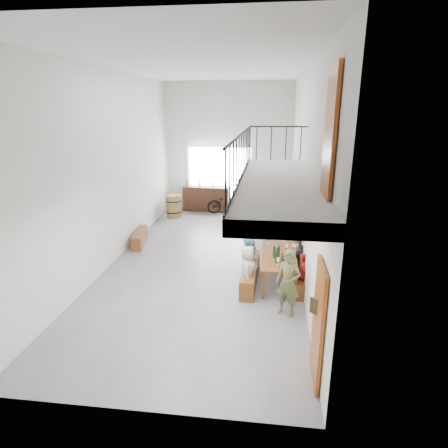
# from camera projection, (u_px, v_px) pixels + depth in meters

# --- Properties ---
(floor) EXTENTS (12.00, 12.00, 0.00)m
(floor) POSITION_uv_depth(u_px,v_px,m) (207.00, 260.00, 11.42)
(floor) COLOR #5E5E61
(floor) RESTS_ON ground
(room_walls) EXTENTS (12.00, 12.00, 12.00)m
(room_walls) POSITION_uv_depth(u_px,v_px,m) (205.00, 141.00, 10.36)
(room_walls) COLOR white
(room_walls) RESTS_ON ground
(gateway_portal) EXTENTS (2.80, 0.08, 2.80)m
(gateway_portal) POSITION_uv_depth(u_px,v_px,m) (219.00, 179.00, 16.67)
(gateway_portal) COLOR white
(gateway_portal) RESTS_ON ground
(right_wall_decor) EXTENTS (0.07, 8.28, 5.07)m
(right_wall_decor) POSITION_uv_depth(u_px,v_px,m) (305.00, 228.00, 8.82)
(right_wall_decor) COLOR #944414
(right_wall_decor) RESTS_ON ground
(balcony) EXTENTS (1.52, 5.62, 4.00)m
(balcony) POSITION_uv_depth(u_px,v_px,m) (277.00, 187.00, 7.34)
(balcony) COLOR white
(balcony) RESTS_ON ground
(tasting_table) EXTENTS (0.89, 2.16, 0.79)m
(tasting_table) POSITION_uv_depth(u_px,v_px,m) (279.00, 258.00, 9.74)
(tasting_table) COLOR brown
(tasting_table) RESTS_ON ground
(bench_inner) EXTENTS (0.42, 2.22, 0.51)m
(bench_inner) POSITION_uv_depth(u_px,v_px,m) (250.00, 274.00, 9.88)
(bench_inner) COLOR brown
(bench_inner) RESTS_ON ground
(bench_wall) EXTENTS (0.42, 1.81, 0.41)m
(bench_wall) POSITION_uv_depth(u_px,v_px,m) (295.00, 278.00, 9.75)
(bench_wall) COLOR brown
(bench_wall) RESTS_ON ground
(tableware) EXTENTS (0.60, 1.51, 0.35)m
(tableware) POSITION_uv_depth(u_px,v_px,m) (280.00, 252.00, 9.53)
(tableware) COLOR black
(tableware) RESTS_ON tasting_table
(side_bench) EXTENTS (0.59, 1.57, 0.43)m
(side_bench) POSITION_uv_depth(u_px,v_px,m) (140.00, 237.00, 12.74)
(side_bench) COLOR brown
(side_bench) RESTS_ON ground
(oak_barrel) EXTENTS (0.65, 0.65, 0.95)m
(oak_barrel) POSITION_uv_depth(u_px,v_px,m) (174.00, 206.00, 15.74)
(oak_barrel) COLOR olive
(oak_barrel) RESTS_ON ground
(serving_counter) EXTENTS (2.10, 0.72, 1.09)m
(serving_counter) POSITION_uv_depth(u_px,v_px,m) (207.00, 199.00, 16.72)
(serving_counter) COLOR #392015
(serving_counter) RESTS_ON ground
(counter_bottles) EXTENTS (1.82, 0.14, 0.28)m
(counter_bottles) POSITION_uv_depth(u_px,v_px,m) (206.00, 184.00, 16.50)
(counter_bottles) COLOR black
(counter_bottles) RESTS_ON serving_counter
(guest_left_a) EXTENTS (0.43, 0.63, 1.24)m
(guest_left_a) POSITION_uv_depth(u_px,v_px,m) (248.00, 270.00, 9.21)
(guest_left_a) COLOR beige
(guest_left_a) RESTS_ON ground
(guest_left_b) EXTENTS (0.44, 0.55, 1.31)m
(guest_left_b) POSITION_uv_depth(u_px,v_px,m) (248.00, 259.00, 9.77)
(guest_left_b) COLOR teal
(guest_left_b) RESTS_ON ground
(guest_left_c) EXTENTS (0.48, 0.57, 1.04)m
(guest_left_c) POSITION_uv_depth(u_px,v_px,m) (251.00, 256.00, 10.31)
(guest_left_c) COLOR beige
(guest_left_c) RESTS_ON ground
(guest_left_d) EXTENTS (0.50, 0.83, 1.26)m
(guest_left_d) POSITION_uv_depth(u_px,v_px,m) (254.00, 248.00, 10.62)
(guest_left_d) COLOR teal
(guest_left_d) RESTS_ON ground
(guest_right_a) EXTENTS (0.35, 0.67, 1.10)m
(guest_right_a) POSITION_uv_depth(u_px,v_px,m) (303.00, 274.00, 9.16)
(guest_right_a) COLOR #AA1E1D
(guest_right_a) RESTS_ON ground
(guest_right_b) EXTENTS (0.48, 1.03, 1.06)m
(guest_right_b) POSITION_uv_depth(u_px,v_px,m) (302.00, 264.00, 9.80)
(guest_right_b) COLOR black
(guest_right_b) RESTS_ON ground
(guest_right_c) EXTENTS (0.49, 0.65, 1.20)m
(guest_right_c) POSITION_uv_depth(u_px,v_px,m) (296.00, 252.00, 10.42)
(guest_right_c) COLOR beige
(guest_right_c) RESTS_ON ground
(host_standing) EXTENTS (0.66, 0.56, 1.54)m
(host_standing) POSITION_uv_depth(u_px,v_px,m) (288.00, 283.00, 8.21)
(host_standing) COLOR brown
(host_standing) RESTS_ON ground
(potted_plant) EXTENTS (0.38, 0.34, 0.39)m
(potted_plant) POSITION_uv_depth(u_px,v_px,m) (287.00, 247.00, 11.95)
(potted_plant) COLOR #15431A
(potted_plant) RESTS_ON ground
(bicycle_near) EXTENTS (1.85, 1.16, 0.92)m
(bicycle_near) POSITION_uv_depth(u_px,v_px,m) (227.00, 202.00, 16.42)
(bicycle_near) COLOR black
(bicycle_near) RESTS_ON ground
(bicycle_far) EXTENTS (1.78, 1.22, 1.05)m
(bicycle_far) POSITION_uv_depth(u_px,v_px,m) (260.00, 205.00, 15.74)
(bicycle_far) COLOR black
(bicycle_far) RESTS_ON ground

